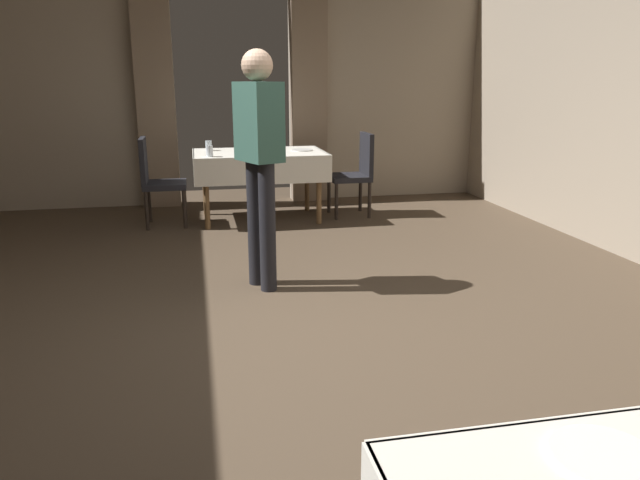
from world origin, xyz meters
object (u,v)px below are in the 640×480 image
object	(u,v)px
person_waiter_by_doorway	(259,151)
plate_near_a	(605,456)
plate_mid_a	(302,150)
chair_mid_left	(156,178)
chair_mid_right	(356,170)
glass_mid_c	(210,151)
dining_table_mid	(259,160)
glass_mid_d	(209,146)
plate_mid_b	(254,151)

from	to	relation	value
person_waiter_by_doorway	plate_near_a	bearing A→B (deg)	-83.82
plate_mid_a	person_waiter_by_doorway	size ratio (longest dim) A/B	0.14
chair_mid_left	plate_mid_a	xyz separation A→B (m)	(1.57, 0.08, 0.24)
chair_mid_right	glass_mid_c	bearing A→B (deg)	-168.62
dining_table_mid	chair_mid_left	world-z (taller)	chair_mid_left
glass_mid_c	person_waiter_by_doorway	bearing A→B (deg)	-80.92
plate_near_a	plate_mid_a	bearing A→B (deg)	86.47
chair_mid_right	glass_mid_d	size ratio (longest dim) A/B	8.51
glass_mid_c	glass_mid_d	xyz separation A→B (m)	(0.01, 0.54, -0.00)
dining_table_mid	person_waiter_by_doorway	world-z (taller)	person_waiter_by_doorway
dining_table_mid	plate_near_a	distance (m)	5.58
glass_mid_d	person_waiter_by_doorway	bearing A→B (deg)	-83.05
chair_mid_left	glass_mid_d	distance (m)	0.69
chair_mid_right	plate_mid_b	xyz separation A→B (m)	(-1.15, 0.04, 0.24)
plate_mid_b	person_waiter_by_doorway	xyz separation A→B (m)	(-0.18, -2.28, 0.27)
dining_table_mid	plate_near_a	bearing A→B (deg)	-88.68
plate_near_a	dining_table_mid	bearing A→B (deg)	91.32
chair_mid_left	plate_near_a	world-z (taller)	chair_mid_left
plate_mid_b	person_waiter_by_doorway	distance (m)	2.30
plate_near_a	plate_mid_a	world-z (taller)	same
plate_mid_a	glass_mid_d	xyz separation A→B (m)	(-1.00, 0.20, 0.05)
chair_mid_right	plate_mid_b	distance (m)	1.17
dining_table_mid	chair_mid_right	xyz separation A→B (m)	(1.09, -0.00, -0.14)
dining_table_mid	plate_near_a	world-z (taller)	plate_near_a
chair_mid_left	plate_near_a	size ratio (longest dim) A/B	4.09
glass_mid_d	person_waiter_by_doorway	world-z (taller)	person_waiter_by_doorway
plate_mid_a	chair_mid_right	bearing A→B (deg)	-1.33
chair_mid_right	glass_mid_c	size ratio (longest dim) A/B	8.35
person_waiter_by_doorway	plate_mid_b	bearing A→B (deg)	85.52
plate_mid_a	plate_near_a	bearing A→B (deg)	-93.53
dining_table_mid	chair_mid_right	bearing A→B (deg)	-0.16
dining_table_mid	glass_mid_c	size ratio (longest dim) A/B	12.73
dining_table_mid	plate_near_a	xyz separation A→B (m)	(0.13, -5.57, 0.10)
chair_mid_left	person_waiter_by_doorway	distance (m)	2.39
chair_mid_left	person_waiter_by_doorway	xyz separation A→B (m)	(0.86, -2.17, 0.51)
dining_table_mid	chair_mid_left	xyz separation A→B (m)	(-1.09, -0.07, -0.14)
plate_near_a	person_waiter_by_doorway	world-z (taller)	person_waiter_by_doorway
dining_table_mid	person_waiter_by_doorway	size ratio (longest dim) A/B	0.82
person_waiter_by_doorway	glass_mid_c	bearing A→B (deg)	99.08
glass_mid_d	glass_mid_c	bearing A→B (deg)	-90.68
plate_near_a	glass_mid_c	world-z (taller)	glass_mid_c
chair_mid_right	plate_near_a	world-z (taller)	chair_mid_right
chair_mid_right	plate_mid_b	bearing A→B (deg)	178.00
chair_mid_left	glass_mid_c	world-z (taller)	chair_mid_left
chair_mid_left	plate_mid_a	distance (m)	1.59
chair_mid_left	plate_mid_b	bearing A→B (deg)	6.05
plate_mid_b	glass_mid_d	bearing A→B (deg)	160.09
chair_mid_left	glass_mid_c	bearing A→B (deg)	-24.90
chair_mid_left	chair_mid_right	bearing A→B (deg)	1.84
plate_near_a	glass_mid_d	bearing A→B (deg)	96.51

